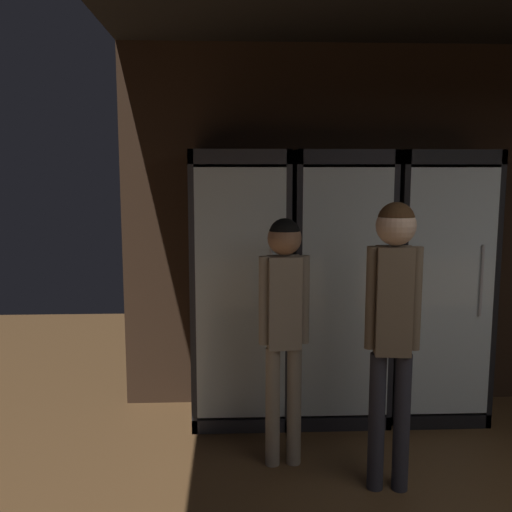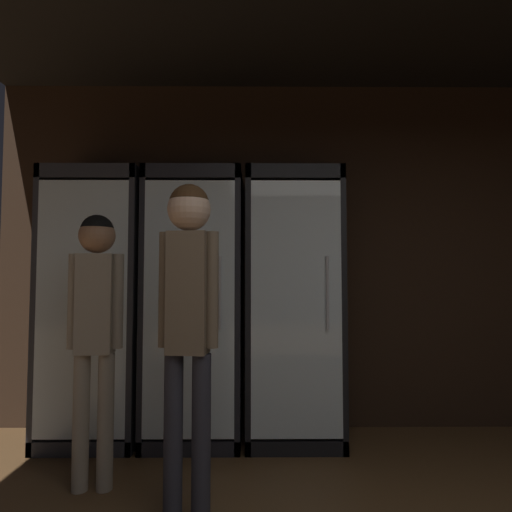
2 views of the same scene
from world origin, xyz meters
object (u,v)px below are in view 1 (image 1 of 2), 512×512
at_px(shopper_near, 393,308).
at_px(shopper_far, 284,309).
at_px(cooler_far_left, 240,290).
at_px(cooler_left, 338,290).
at_px(cooler_center, 434,288).

xyz_separation_m(shopper_near, shopper_far, (-0.58, 0.31, -0.08)).
xyz_separation_m(cooler_far_left, shopper_far, (0.26, -0.75, 0.03)).
bearing_deg(cooler_far_left, cooler_left, 0.01).
height_order(shopper_near, shopper_far, shopper_near).
relative_size(cooler_center, shopper_far, 1.27).
bearing_deg(shopper_near, shopper_far, 151.67).
relative_size(cooler_left, cooler_center, 1.00).
distance_m(cooler_far_left, cooler_left, 0.73).
bearing_deg(shopper_far, shopper_near, -28.33).
height_order(cooler_center, shopper_near, cooler_center).
distance_m(cooler_center, shopper_near, 1.24).
bearing_deg(cooler_left, cooler_center, 0.11).
height_order(cooler_left, cooler_center, same).
distance_m(cooler_far_left, cooler_center, 1.46).
bearing_deg(shopper_far, cooler_far_left, 108.85).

